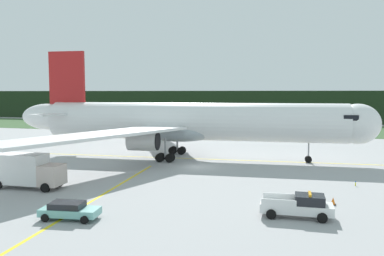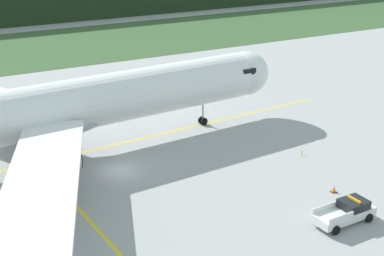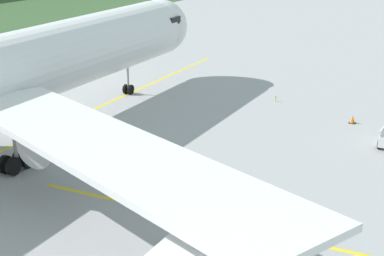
% 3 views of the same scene
% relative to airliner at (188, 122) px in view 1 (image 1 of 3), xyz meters
% --- Properties ---
extents(ground, '(320.00, 320.00, 0.00)m').
position_rel_airliner_xyz_m(ground, '(3.21, -5.89, -5.23)').
color(ground, '#9D9D9F').
extents(grass_verge, '(320.00, 32.91, 0.04)m').
position_rel_airliner_xyz_m(grass_verge, '(3.21, 50.39, -5.21)').
color(grass_verge, '#35532E').
rests_on(grass_verge, ground).
extents(distant_tree_line, '(288.00, 5.55, 10.01)m').
position_rel_airliner_xyz_m(distant_tree_line, '(3.21, 75.89, -0.22)').
color(distant_tree_line, black).
rests_on(distant_tree_line, ground).
extents(taxiway_centerline_main, '(67.39, 5.35, 0.01)m').
position_rel_airliner_xyz_m(taxiway_centerline_main, '(0.71, 0.05, -5.22)').
color(taxiway_centerline_main, yellow).
rests_on(taxiway_centerline_main, ground).
extents(taxiway_centerline_spur, '(2.72, 32.28, 0.01)m').
position_rel_airliner_xyz_m(taxiway_centerline_spur, '(-1.68, -23.08, -5.22)').
color(taxiway_centerline_spur, yellow).
rests_on(taxiway_centerline_spur, ground).
extents(airliner, '(52.27, 53.33, 15.64)m').
position_rel_airliner_xyz_m(airliner, '(0.00, 0.00, 0.00)').
color(airliner, white).
rests_on(airliner, ground).
extents(ops_pickup_truck, '(5.45, 2.42, 1.94)m').
position_rel_airliner_xyz_m(ops_pickup_truck, '(15.93, -23.66, -4.32)').
color(ops_pickup_truck, silver).
rests_on(ops_pickup_truck, ground).
extents(catering_truck, '(6.99, 2.98, 3.57)m').
position_rel_airliner_xyz_m(catering_truck, '(-10.22, -21.45, -3.42)').
color(catering_truck, beige).
rests_on(catering_truck, ground).
extents(staff_car, '(4.57, 2.49, 1.30)m').
position_rel_airliner_xyz_m(staff_car, '(-0.67, -28.87, -4.53)').
color(staff_car, '#70B4AD').
rests_on(staff_car, ground).
extents(apron_cone, '(0.51, 0.51, 0.64)m').
position_rel_airliner_xyz_m(apron_cone, '(18.65, -19.31, -4.92)').
color(apron_cone, black).
rests_on(apron_cone, ground).
extents(taxiway_edge_light_east, '(0.12, 0.12, 0.50)m').
position_rel_airliner_xyz_m(taxiway_edge_light_east, '(21.27, -11.57, -4.95)').
color(taxiway_edge_light_east, yellow).
rests_on(taxiway_edge_light_east, ground).
extents(taxiway_edge_light_west, '(0.12, 0.12, 0.45)m').
position_rel_airliner_xyz_m(taxiway_edge_light_west, '(-17.48, -11.57, -4.98)').
color(taxiway_edge_light_west, yellow).
rests_on(taxiway_edge_light_west, ground).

